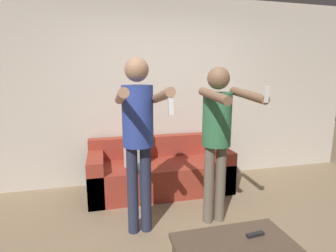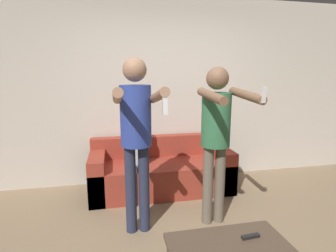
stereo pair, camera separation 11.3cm
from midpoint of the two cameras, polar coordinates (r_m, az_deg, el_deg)
wall_back at (r=3.92m, az=-0.08°, el=7.51°), size 6.40×0.06×2.70m
couch at (r=3.72m, az=-0.65°, el=-9.91°), size 1.91×0.77×0.72m
person_standing_left at (r=2.51m, az=-5.65°, el=-0.28°), size 0.42×0.78×1.75m
person_standing_right at (r=2.73m, az=11.71°, el=-0.59°), size 0.42×0.73×1.67m
person_seated at (r=3.42m, az=-6.07°, el=-5.25°), size 0.28×0.52×1.16m
coffee_table at (r=2.21m, az=15.01°, el=-24.78°), size 0.91×0.54×0.35m
remote_far at (r=2.31m, az=18.99°, el=-21.79°), size 0.15×0.05×0.02m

